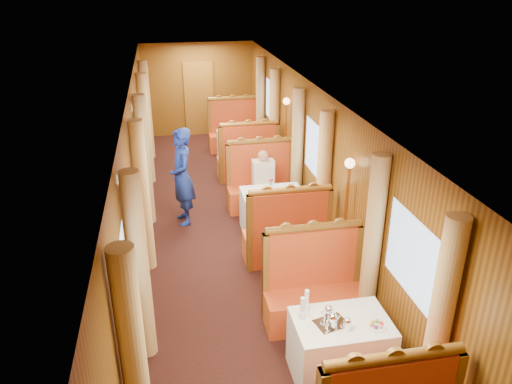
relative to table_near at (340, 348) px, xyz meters
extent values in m
cube|color=#905F21|center=(-0.75, 9.47, 0.62)|extent=(0.80, 0.04, 2.00)
cube|color=white|center=(0.00, 0.00, 0.00)|extent=(1.05, 0.72, 0.75)
cylinder|color=#905F21|center=(0.00, -1.17, 0.92)|extent=(1.23, 0.10, 0.10)
cube|color=#B12113|center=(0.00, 0.95, -0.15)|extent=(1.30, 0.55, 0.45)
cube|color=#B12113|center=(0.00, 1.17, 0.48)|extent=(1.30, 0.12, 0.80)
cylinder|color=#905F21|center=(0.00, 1.17, 0.92)|extent=(1.23, 0.10, 0.10)
cube|color=white|center=(0.00, 3.50, 0.00)|extent=(1.05, 0.72, 0.75)
cube|color=#B12113|center=(0.00, 2.55, -0.15)|extent=(1.30, 0.55, 0.45)
cube|color=#B12113|center=(0.00, 2.33, 0.48)|extent=(1.30, 0.12, 0.80)
cylinder|color=#905F21|center=(0.00, 2.33, 0.92)|extent=(1.23, 0.10, 0.10)
cube|color=#B12113|center=(0.00, 4.45, -0.15)|extent=(1.30, 0.55, 0.45)
cube|color=#B12113|center=(0.00, 4.67, 0.48)|extent=(1.30, 0.12, 0.80)
cylinder|color=#905F21|center=(0.00, 4.67, 0.92)|extent=(1.23, 0.10, 0.10)
cube|color=white|center=(0.00, 7.00, 0.00)|extent=(1.05, 0.72, 0.75)
cube|color=#B12113|center=(0.00, 6.05, -0.15)|extent=(1.30, 0.55, 0.45)
cube|color=#B12113|center=(0.00, 5.83, 0.48)|extent=(1.30, 0.12, 0.80)
cylinder|color=#905F21|center=(0.00, 5.83, 0.92)|extent=(1.23, 0.10, 0.10)
cube|color=#B12113|center=(0.00, 7.95, -0.15)|extent=(1.30, 0.55, 0.45)
cube|color=#B12113|center=(0.00, 8.16, 0.48)|extent=(1.30, 0.12, 0.80)
cylinder|color=#905F21|center=(0.00, 8.16, 0.92)|extent=(1.23, 0.10, 0.10)
cube|color=silver|center=(-0.13, -0.03, 0.38)|extent=(0.39, 0.33, 0.01)
cylinder|color=white|center=(0.32, -0.16, 0.38)|extent=(0.22, 0.22, 0.01)
cylinder|color=white|center=(-0.42, 0.13, 0.42)|extent=(0.08, 0.08, 0.08)
cylinder|color=white|center=(-0.42, 0.13, 0.55)|extent=(0.05, 0.05, 0.18)
cylinder|color=white|center=(-0.33, 0.25, 0.42)|extent=(0.08, 0.08, 0.08)
cylinder|color=white|center=(-0.33, 0.25, 0.55)|extent=(0.05, 0.05, 0.18)
cylinder|color=silver|center=(-0.03, 3.48, 0.45)|extent=(0.06, 0.06, 0.14)
cylinder|color=silver|center=(0.00, 7.01, 0.45)|extent=(0.06, 0.06, 0.14)
cylinder|color=tan|center=(-2.13, -0.78, 0.80)|extent=(0.22, 0.22, 2.35)
cylinder|color=tan|center=(-2.13, 0.78, 0.80)|extent=(0.22, 0.22, 2.35)
cylinder|color=tan|center=(0.63, -0.78, 0.80)|extent=(0.22, 0.22, 2.35)
cylinder|color=tan|center=(0.63, 0.78, 0.80)|extent=(0.22, 0.22, 2.35)
cylinder|color=tan|center=(-2.13, 2.72, 0.80)|extent=(0.22, 0.22, 2.35)
cylinder|color=tan|center=(-2.13, 4.28, 0.80)|extent=(0.22, 0.22, 2.35)
cylinder|color=tan|center=(0.63, 2.72, 0.80)|extent=(0.22, 0.22, 2.35)
cylinder|color=tan|center=(0.63, 4.28, 0.80)|extent=(0.22, 0.22, 2.35)
cylinder|color=tan|center=(-2.13, 6.22, 0.80)|extent=(0.22, 0.22, 2.35)
cylinder|color=tan|center=(-2.13, 7.78, 0.80)|extent=(0.22, 0.22, 2.35)
cylinder|color=tan|center=(0.63, 6.22, 0.80)|extent=(0.22, 0.22, 2.35)
cylinder|color=tan|center=(0.63, 7.78, 0.80)|extent=(0.22, 0.22, 2.35)
cylinder|color=#BF8C3F|center=(-2.15, 1.75, 0.55)|extent=(0.04, 0.04, 1.85)
sphere|color=#FFD18C|center=(-2.15, 1.75, 1.50)|extent=(0.14, 0.14, 0.14)
cylinder|color=#BF8C3F|center=(0.65, 1.75, 0.55)|extent=(0.04, 0.04, 1.85)
sphere|color=#FFD18C|center=(0.65, 1.75, 1.50)|extent=(0.14, 0.14, 0.14)
cylinder|color=#BF8C3F|center=(-2.15, 5.25, 0.55)|extent=(0.04, 0.04, 1.85)
sphere|color=#FFD18C|center=(-2.15, 5.25, 1.50)|extent=(0.14, 0.14, 0.14)
cylinder|color=#BF8C3F|center=(0.65, 5.25, 0.55)|extent=(0.04, 0.04, 1.85)
sphere|color=#FFD18C|center=(0.65, 5.25, 1.50)|extent=(0.14, 0.14, 0.14)
imported|color=navy|center=(-1.50, 4.15, 0.51)|extent=(0.52, 0.70, 1.77)
cube|color=beige|center=(0.00, 4.33, 0.38)|extent=(0.40, 0.24, 0.55)
sphere|color=tan|center=(0.00, 4.33, 0.74)|extent=(0.20, 0.20, 0.20)
cube|color=beige|center=(0.00, 4.16, 0.15)|extent=(0.36, 0.30, 0.14)
camera|label=1|loc=(-1.73, -4.11, 3.85)|focal=35.00mm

